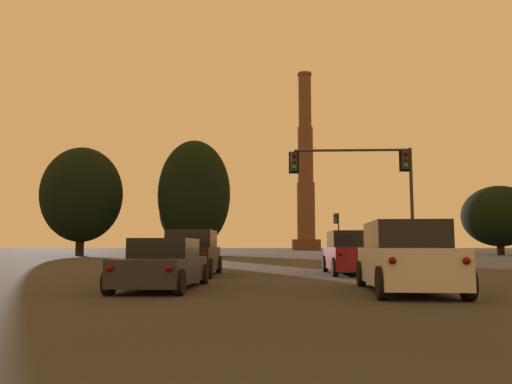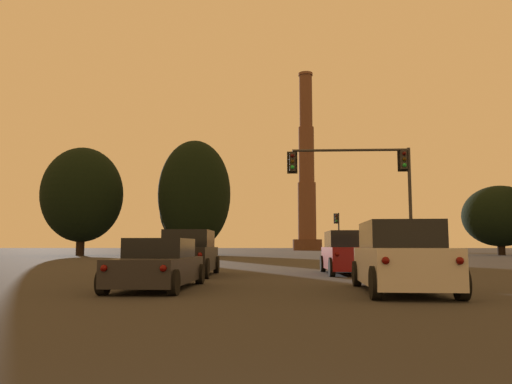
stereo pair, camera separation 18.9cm
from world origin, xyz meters
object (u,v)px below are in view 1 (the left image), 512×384
at_px(suv_right_lane_second, 405,258).
at_px(smokestack, 306,179).
at_px(sedan_left_lane_second, 163,265).
at_px(traffic_light_overhead_right, 370,175).
at_px(traffic_light_far_right, 337,228).
at_px(suv_right_lane_front, 351,253).
at_px(suv_left_lane_front, 192,254).

distance_m(suv_right_lane_second, smokestack, 125.05).
bearing_deg(sedan_left_lane_second, traffic_light_overhead_right, 58.27).
xyz_separation_m(traffic_light_far_right, smokestack, (0.54, 75.83, 16.10)).
bearing_deg(traffic_light_overhead_right, suv_right_lane_second, -97.13).
bearing_deg(suv_right_lane_second, traffic_light_overhead_right, 85.39).
bearing_deg(traffic_light_overhead_right, smokestack, 88.59).
relative_size(traffic_light_overhead_right, traffic_light_far_right, 1.32).
relative_size(sedan_left_lane_second, suv_right_lane_front, 0.96).
relative_size(suv_left_lane_front, sedan_left_lane_second, 1.05).
xyz_separation_m(suv_right_lane_second, traffic_light_overhead_right, (1.75, 13.98, 4.19)).
bearing_deg(suv_right_lane_second, suv_left_lane_front, 136.79).
xyz_separation_m(sedan_left_lane_second, suv_right_lane_second, (6.64, -0.80, 0.23)).
relative_size(sedan_left_lane_second, suv_right_lane_second, 0.95).
xyz_separation_m(traffic_light_overhead_right, smokestack, (2.71, 109.60, 14.45)).
distance_m(traffic_light_far_right, smokestack, 77.53).
relative_size(suv_right_lane_second, smokestack, 0.10).
bearing_deg(traffic_light_overhead_right, suv_right_lane_front, -109.76).
height_order(suv_left_lane_front, traffic_light_overhead_right, traffic_light_overhead_right).
bearing_deg(smokestack, sedan_left_lane_second, -95.17).
height_order(suv_right_lane_front, smokestack, smokestack).
relative_size(suv_right_lane_front, traffic_light_overhead_right, 0.71).
bearing_deg(suv_right_lane_front, suv_right_lane_second, -89.13).
bearing_deg(suv_right_lane_front, suv_left_lane_front, -167.66).
relative_size(suv_right_lane_front, smokestack, 0.10).
relative_size(sedan_left_lane_second, traffic_light_overhead_right, 0.69).
distance_m(traffic_light_overhead_right, traffic_light_far_right, 33.87).
bearing_deg(traffic_light_overhead_right, suv_left_lane_front, -141.46).
relative_size(suv_left_lane_front, smokestack, 0.10).
height_order(suv_left_lane_front, suv_right_lane_front, same).
bearing_deg(traffic_light_far_right, suv_right_lane_second, -94.69).
bearing_deg(traffic_light_overhead_right, traffic_light_far_right, 86.33).
xyz_separation_m(suv_left_lane_front, smokestack, (11.36, 116.49, 18.65)).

